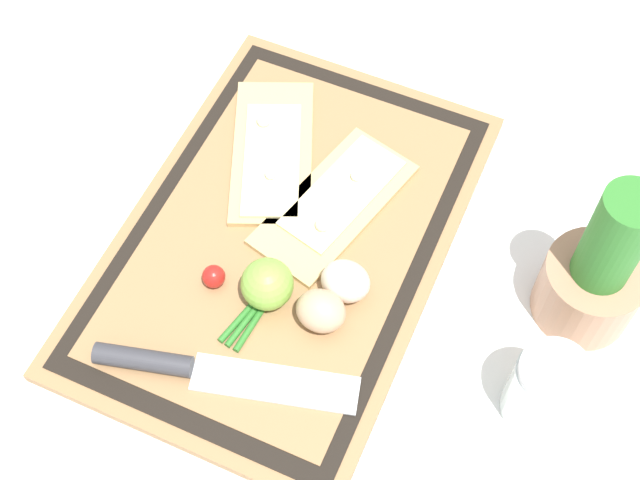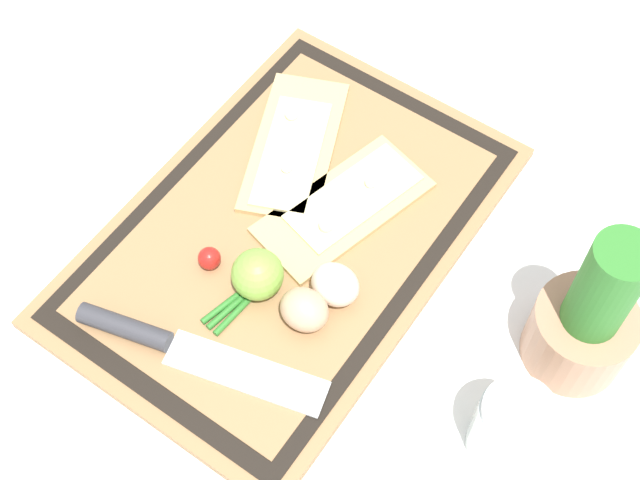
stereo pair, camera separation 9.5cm
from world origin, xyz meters
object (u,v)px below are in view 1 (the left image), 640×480
lime (267,284)px  sauce_jar (545,392)px  egg_pink (346,281)px  herb_pot (596,275)px  pizza_slice_far (336,202)px  egg_brown (321,311)px  cherry_tomato_red (214,277)px  knife (182,367)px  pizza_slice_near (272,153)px

lime → sauce_jar: sauce_jar is taller
egg_pink → herb_pot: size_ratio=0.26×
pizza_slice_far → egg_pink: 0.11m
pizza_slice_far → egg_brown: (0.14, 0.04, 0.02)m
egg_brown → cherry_tomato_red: bearing=-88.1°
pizza_slice_far → knife: pizza_slice_far is taller
knife → egg_pink: 0.19m
lime → egg_brown: bearing=86.9°
pizza_slice_near → cherry_tomato_red: bearing=5.3°
knife → egg_brown: egg_brown is taller
lime → sauce_jar: 0.29m
cherry_tomato_red → herb_pot: bearing=110.8°
pizza_slice_far → lime: bearing=-7.9°
herb_pot → sauce_jar: (0.13, -0.01, -0.03)m
pizza_slice_near → lime: bearing=24.3°
knife → lime: (-0.11, 0.04, 0.02)m
egg_brown → knife: bearing=-44.4°
herb_pot → pizza_slice_near: bearing=-95.8°
egg_pink → lime: size_ratio=0.95×
egg_pink → herb_pot: herb_pot is taller
egg_brown → egg_pink: size_ratio=1.00×
lime → herb_pot: herb_pot is taller
cherry_tomato_red → sauce_jar: 0.35m
lime → herb_pot: 0.33m
pizza_slice_near → egg_brown: 0.22m
cherry_tomato_red → pizza_slice_near: bearing=-174.7°
herb_pot → sauce_jar: 0.13m
knife → cherry_tomato_red: size_ratio=10.72×
egg_brown → sauce_jar: (-0.01, 0.23, 0.00)m
pizza_slice_far → herb_pot: herb_pot is taller
pizza_slice_near → lime: size_ratio=4.05×
lime → egg_pink: bearing=118.3°
knife → lime: 0.12m
egg_pink → herb_pot: bearing=111.6°
pizza_slice_far → lime: 0.14m
egg_brown → cherry_tomato_red: size_ratio=2.11×
knife → egg_pink: (-0.15, 0.11, 0.01)m
pizza_slice_far → egg_pink: (0.10, 0.05, 0.02)m
pizza_slice_far → sauce_jar: sauce_jar is taller
egg_brown → lime: (-0.00, -0.06, 0.01)m
knife → cherry_tomato_red: (-0.10, -0.02, 0.00)m
egg_brown → herb_pot: 0.28m
sauce_jar → pizza_slice_far: bearing=-115.8°
knife → cherry_tomato_red: 0.10m
egg_brown → cherry_tomato_red: 0.12m
cherry_tomato_red → sauce_jar: sauce_jar is taller
herb_pot → knife: bearing=-55.2°
knife → lime: bearing=158.8°
egg_brown → sauce_jar: size_ratio=0.56×
pizza_slice_far → sauce_jar: size_ratio=2.30×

